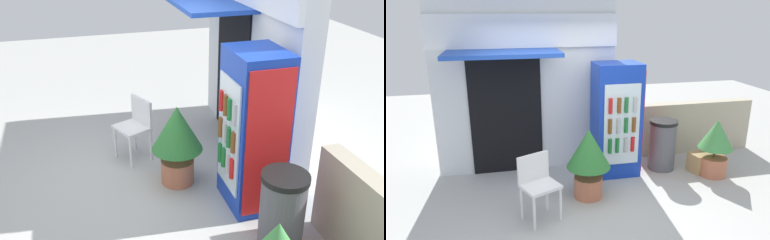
# 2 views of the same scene
# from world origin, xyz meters

# --- Properties ---
(ground) EXTENTS (16.00, 16.00, 0.00)m
(ground) POSITION_xyz_m (0.00, 0.00, 0.00)
(ground) COLOR #B2B2AD
(storefront_building) EXTENTS (3.00, 1.18, 2.95)m
(storefront_building) POSITION_xyz_m (-0.55, 1.69, 1.52)
(storefront_building) COLOR silver
(storefront_building) RESTS_ON ground
(drink_cooler) EXTENTS (0.75, 0.63, 1.88)m
(drink_cooler) POSITION_xyz_m (0.88, 1.13, 0.94)
(drink_cooler) COLOR #1438B2
(drink_cooler) RESTS_ON ground
(plastic_chair) EXTENTS (0.57, 0.54, 0.88)m
(plastic_chair) POSITION_xyz_m (-0.56, 0.03, 0.53)
(plastic_chair) COLOR white
(plastic_chair) RESTS_ON ground
(potted_plant_near_shop) EXTENTS (0.64, 0.64, 1.06)m
(potted_plant_near_shop) POSITION_xyz_m (0.23, 0.41, 0.65)
(potted_plant_near_shop) COLOR #BC6B4C
(potted_plant_near_shop) RESTS_ON ground
(potted_plant_curbside) EXTENTS (0.56, 0.56, 0.97)m
(potted_plant_curbside) POSITION_xyz_m (2.45, 0.66, 0.57)
(potted_plant_curbside) COLOR #BC6B4C
(potted_plant_curbside) RESTS_ON ground
(trash_bin) EXTENTS (0.48, 0.48, 0.88)m
(trash_bin) POSITION_xyz_m (1.72, 1.11, 0.44)
(trash_bin) COLOR #595960
(trash_bin) RESTS_ON ground
(stone_boundary_wall) EXTENTS (2.35, 0.22, 0.99)m
(stone_boundary_wall) POSITION_xyz_m (2.64, 1.74, 0.49)
(stone_boundary_wall) COLOR #B7AD93
(stone_boundary_wall) RESTS_ON ground
(cardboard_box) EXTENTS (0.43, 0.38, 0.33)m
(cardboard_box) POSITION_xyz_m (2.32, 0.84, 0.17)
(cardboard_box) COLOR tan
(cardboard_box) RESTS_ON ground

